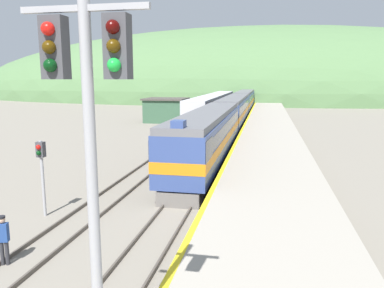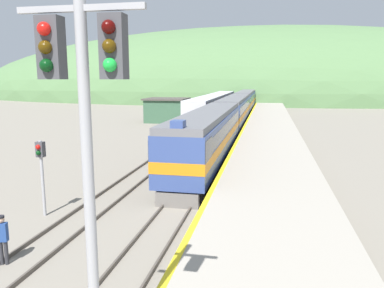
{
  "view_description": "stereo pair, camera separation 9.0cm",
  "coord_description": "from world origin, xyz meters",
  "px_view_note": "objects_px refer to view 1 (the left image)",
  "views": [
    {
      "loc": [
        4.23,
        -4.26,
        6.42
      ],
      "look_at": [
        -0.27,
        18.36,
        2.38
      ],
      "focal_mm": 35.0,
      "sensor_mm": 36.0,
      "label": 1
    },
    {
      "loc": [
        4.32,
        -4.24,
        6.42
      ],
      "look_at": [
        -0.27,
        18.36,
        2.38
      ],
      "focal_mm": 35.0,
      "sensor_mm": 36.0,
      "label": 2
    }
  ],
  "objects_px": {
    "express_train_lead_car": "(208,135)",
    "track_worker": "(3,237)",
    "siding_train": "(214,107)",
    "signal_post_siding": "(41,162)",
    "carriage_third": "(244,101)",
    "signal_mast_main": "(89,132)",
    "carriage_fourth": "(250,96)",
    "carriage_second": "(234,111)"
  },
  "relations": [
    {
      "from": "signal_mast_main",
      "to": "signal_post_siding",
      "type": "distance_m",
      "value": 12.23
    },
    {
      "from": "siding_train",
      "to": "signal_mast_main",
      "type": "height_order",
      "value": "signal_mast_main"
    },
    {
      "from": "carriage_third",
      "to": "carriage_fourth",
      "type": "height_order",
      "value": "same"
    },
    {
      "from": "carriage_third",
      "to": "siding_train",
      "type": "distance_m",
      "value": 13.98
    },
    {
      "from": "carriage_third",
      "to": "siding_train",
      "type": "bearing_deg",
      "value": -106.55
    },
    {
      "from": "signal_post_siding",
      "to": "track_worker",
      "type": "relative_size",
      "value": 2.02
    },
    {
      "from": "signal_mast_main",
      "to": "signal_post_siding",
      "type": "relative_size",
      "value": 2.33
    },
    {
      "from": "signal_mast_main",
      "to": "signal_post_siding",
      "type": "height_order",
      "value": "signal_mast_main"
    },
    {
      "from": "carriage_third",
      "to": "signal_post_siding",
      "type": "xyz_separation_m",
      "value": [
        -5.9,
        -57.26,
        0.41
      ]
    },
    {
      "from": "siding_train",
      "to": "track_worker",
      "type": "bearing_deg",
      "value": -90.67
    },
    {
      "from": "carriage_second",
      "to": "carriage_fourth",
      "type": "height_order",
      "value": "same"
    },
    {
      "from": "carriage_third",
      "to": "signal_post_siding",
      "type": "bearing_deg",
      "value": -95.88
    },
    {
      "from": "carriage_third",
      "to": "signal_mast_main",
      "type": "distance_m",
      "value": 66.78
    },
    {
      "from": "carriage_second",
      "to": "siding_train",
      "type": "xyz_separation_m",
      "value": [
        -3.98,
        9.08,
        -0.18
      ]
    },
    {
      "from": "carriage_second",
      "to": "carriage_third",
      "type": "xyz_separation_m",
      "value": [
        0.0,
        22.47,
        0.0
      ]
    },
    {
      "from": "express_train_lead_car",
      "to": "siding_train",
      "type": "height_order",
      "value": "express_train_lead_car"
    },
    {
      "from": "carriage_second",
      "to": "signal_post_siding",
      "type": "bearing_deg",
      "value": -99.63
    },
    {
      "from": "express_train_lead_car",
      "to": "carriage_fourth",
      "type": "relative_size",
      "value": 0.97
    },
    {
      "from": "carriage_third",
      "to": "track_worker",
      "type": "relative_size",
      "value": 12.11
    },
    {
      "from": "track_worker",
      "to": "carriage_fourth",
      "type": "bearing_deg",
      "value": 86.91
    },
    {
      "from": "express_train_lead_car",
      "to": "track_worker",
      "type": "height_order",
      "value": "express_train_lead_car"
    },
    {
      "from": "carriage_fourth",
      "to": "track_worker",
      "type": "distance_m",
      "value": 84.4
    },
    {
      "from": "track_worker",
      "to": "signal_mast_main",
      "type": "bearing_deg",
      "value": -39.78
    },
    {
      "from": "carriage_fourth",
      "to": "siding_train",
      "type": "xyz_separation_m",
      "value": [
        -3.98,
        -35.87,
        -0.18
      ]
    },
    {
      "from": "track_worker",
      "to": "express_train_lead_car",
      "type": "bearing_deg",
      "value": 75.0
    },
    {
      "from": "signal_post_siding",
      "to": "carriage_third",
      "type": "bearing_deg",
      "value": 84.12
    },
    {
      "from": "carriage_second",
      "to": "carriage_fourth",
      "type": "xyz_separation_m",
      "value": [
        0.0,
        44.95,
        0.0
      ]
    },
    {
      "from": "express_train_lead_car",
      "to": "signal_post_siding",
      "type": "bearing_deg",
      "value": -115.41
    },
    {
      "from": "carriage_third",
      "to": "signal_post_siding",
      "type": "height_order",
      "value": "carriage_third"
    },
    {
      "from": "siding_train",
      "to": "carriage_third",
      "type": "bearing_deg",
      "value": 73.45
    },
    {
      "from": "signal_post_siding",
      "to": "track_worker",
      "type": "xyz_separation_m",
      "value": [
        1.36,
        -4.53,
        -1.58
      ]
    },
    {
      "from": "carriage_third",
      "to": "track_worker",
      "type": "xyz_separation_m",
      "value": [
        -4.54,
        -61.79,
        -1.17
      ]
    },
    {
      "from": "express_train_lead_car",
      "to": "carriage_fourth",
      "type": "xyz_separation_m",
      "value": [
        0.0,
        67.31,
        -0.01
      ]
    },
    {
      "from": "siding_train",
      "to": "signal_mast_main",
      "type": "relative_size",
      "value": 4.17
    },
    {
      "from": "siding_train",
      "to": "signal_post_siding",
      "type": "height_order",
      "value": "siding_train"
    },
    {
      "from": "carriage_third",
      "to": "carriage_second",
      "type": "bearing_deg",
      "value": -90.0
    },
    {
      "from": "carriage_third",
      "to": "track_worker",
      "type": "height_order",
      "value": "carriage_third"
    },
    {
      "from": "signal_mast_main",
      "to": "express_train_lead_car",
      "type": "bearing_deg",
      "value": 93.46
    },
    {
      "from": "carriage_second",
      "to": "signal_post_siding",
      "type": "distance_m",
      "value": 35.29
    },
    {
      "from": "carriage_third",
      "to": "signal_mast_main",
      "type": "height_order",
      "value": "signal_mast_main"
    },
    {
      "from": "express_train_lead_car",
      "to": "siding_train",
      "type": "relative_size",
      "value": 0.6
    },
    {
      "from": "siding_train",
      "to": "signal_post_siding",
      "type": "relative_size",
      "value": 9.73
    }
  ]
}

